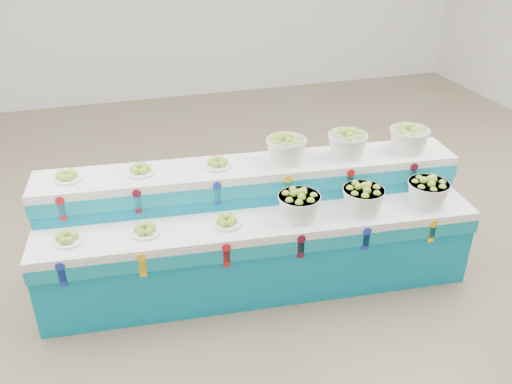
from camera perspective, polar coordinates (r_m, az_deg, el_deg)
The scene contains 14 objects.
ground at distance 5.12m, azimuth 1.32°, elevation -7.29°, with size 10.00×10.00×0.00m, color #745F4A.
display_stand at distance 4.64m, azimuth 0.00°, elevation -3.90°, with size 3.63×0.94×1.02m, color #0888AD, non-canonical shape.
plate_lower_left at distance 4.31m, azimuth -19.38°, elevation -4.56°, with size 0.23×0.23×0.09m, color white.
plate_lower_mid at distance 4.25m, azimuth -11.68°, elevation -3.87°, with size 0.23×0.23×0.09m, color white.
plate_lower_right at distance 4.28m, azimuth -3.14°, elevation -3.03°, with size 0.23×0.23×0.09m, color white.
basket_lower_left at distance 4.34m, azimuth 4.58°, elevation -1.34°, with size 0.34×0.34×0.24m, color silver, non-canonical shape.
basket_lower_mid at distance 4.51m, azimuth 11.27°, elevation -0.63°, with size 0.34×0.34×0.24m, color silver, non-canonical shape.
basket_lower_right at distance 4.75m, azimuth 17.73°, elevation 0.07°, with size 0.34×0.34×0.24m, color silver, non-canonical shape.
plate_upper_left at distance 4.55m, azimuth -19.44°, elevation 1.66°, with size 0.23×0.23×0.09m, color white.
plate_upper_mid at distance 4.50m, azimuth -12.17°, elevation 2.39°, with size 0.23×0.23×0.09m, color white.
plate_upper_right at distance 4.52m, azimuth -4.10°, elevation 3.15°, with size 0.23×0.23×0.09m, color white.
basket_upper_left at distance 4.59m, azimuth 3.22°, elevation 4.66°, with size 0.34×0.34×0.24m, color silver, non-canonical shape.
basket_upper_mid at distance 4.75m, azimuth 9.64°, elevation 5.13°, with size 0.34×0.34×0.24m, color silver, non-canonical shape.
basket_upper_right at distance 4.98m, azimuth 15.89°, elevation 5.54°, with size 0.34×0.34×0.24m, color silver, non-canonical shape.
Camera 1 is at (-1.29, -3.94, 3.01)m, focal length 37.77 mm.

